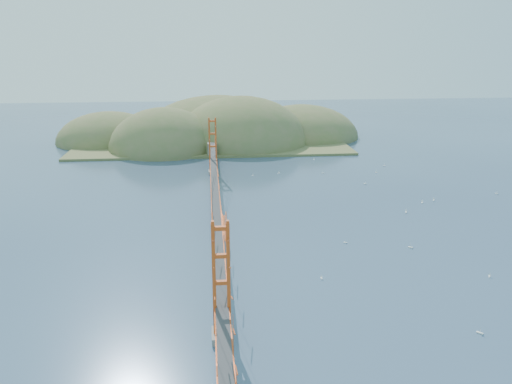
{
  "coord_description": "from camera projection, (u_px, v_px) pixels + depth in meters",
  "views": [
    {
      "loc": [
        -0.76,
        -70.42,
        26.59
      ],
      "look_at": [
        5.99,
        0.0,
        4.99
      ],
      "focal_mm": 35.0,
      "sensor_mm": 36.0,
      "label": 1
    }
  ],
  "objects": [
    {
      "name": "bridge",
      "position": [
        215.0,
        180.0,
        73.0
      ],
      "size": [
        2.2,
        94.4,
        12.0
      ],
      "color": "gray",
      "rests_on": "ground"
    },
    {
      "name": "sailboat_2",
      "position": [
        411.0,
        247.0,
        66.59
      ],
      "size": [
        0.69,
        0.69,
        0.73
      ],
      "color": "white",
      "rests_on": "ground"
    },
    {
      "name": "sailboat_14",
      "position": [
        422.0,
        202.0,
        84.85
      ],
      "size": [
        0.65,
        0.65,
        0.71
      ],
      "color": "white",
      "rests_on": "ground"
    },
    {
      "name": "sailboat_11",
      "position": [
        496.0,
        193.0,
        89.91
      ],
      "size": [
        0.61,
        0.61,
        0.68
      ],
      "color": "white",
      "rests_on": "ground"
    },
    {
      "name": "sailboat_extra_0",
      "position": [
        489.0,
        276.0,
        58.39
      ],
      "size": [
        0.52,
        0.52,
        0.58
      ],
      "color": "white",
      "rests_on": "ground"
    },
    {
      "name": "sailboat_1",
      "position": [
        345.0,
        242.0,
        68.18
      ],
      "size": [
        0.53,
        0.53,
        0.58
      ],
      "color": "white",
      "rests_on": "ground"
    },
    {
      "name": "sailboat_16",
      "position": [
        365.0,
        183.0,
        96.03
      ],
      "size": [
        0.67,
        0.67,
        0.7
      ],
      "color": "white",
      "rests_on": "ground"
    },
    {
      "name": "sailboat_4",
      "position": [
        406.0,
        212.0,
        80.14
      ],
      "size": [
        0.64,
        0.65,
        0.73
      ],
      "color": "white",
      "rests_on": "ground"
    },
    {
      "name": "sailboat_3",
      "position": [
        279.0,
        173.0,
        103.61
      ],
      "size": [
        0.57,
        0.53,
        0.64
      ],
      "color": "white",
      "rests_on": "ground"
    },
    {
      "name": "sailboat_9",
      "position": [
        434.0,
        200.0,
        86.11
      ],
      "size": [
        0.65,
        0.65,
        0.69
      ],
      "color": "white",
      "rests_on": "ground"
    },
    {
      "name": "sailboat_15",
      "position": [
        314.0,
        159.0,
        115.29
      ],
      "size": [
        0.57,
        0.57,
        0.65
      ],
      "color": "white",
      "rests_on": "ground"
    },
    {
      "name": "sailboat_7",
      "position": [
        323.0,
        173.0,
        103.6
      ],
      "size": [
        0.58,
        0.51,
        0.66
      ],
      "color": "white",
      "rests_on": "ground"
    },
    {
      "name": "sailboat_8",
      "position": [
        384.0,
        165.0,
        109.81
      ],
      "size": [
        0.53,
        0.45,
        0.62
      ],
      "color": "white",
      "rests_on": "ground"
    },
    {
      "name": "sailboat_12",
      "position": [
        253.0,
        175.0,
        102.03
      ],
      "size": [
        0.52,
        0.46,
        0.59
      ],
      "color": "white",
      "rests_on": "ground"
    },
    {
      "name": "ground",
      "position": [
        216.0,
        225.0,
        74.88
      ],
      "size": [
        320.0,
        320.0,
        0.0
      ],
      "primitive_type": "plane",
      "color": "#2F455F",
      "rests_on": "ground"
    },
    {
      "name": "far_headlands",
      "position": [
        219.0,
        139.0,
        140.31
      ],
      "size": [
        84.0,
        58.0,
        25.0
      ],
      "color": "olive",
      "rests_on": "ground"
    },
    {
      "name": "sailboat_6",
      "position": [
        480.0,
        332.0,
        47.12
      ],
      "size": [
        0.69,
        0.69,
        0.72
      ],
      "color": "white",
      "rests_on": "ground"
    },
    {
      "name": "sailboat_0",
      "position": [
        322.0,
        278.0,
        57.91
      ],
      "size": [
        0.41,
        0.49,
        0.57
      ],
      "color": "white",
      "rests_on": "ground"
    },
    {
      "name": "sailboat_17",
      "position": [
        376.0,
        172.0,
        104.21
      ],
      "size": [
        0.55,
        0.54,
        0.62
      ],
      "color": "white",
      "rests_on": "ground"
    }
  ]
}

